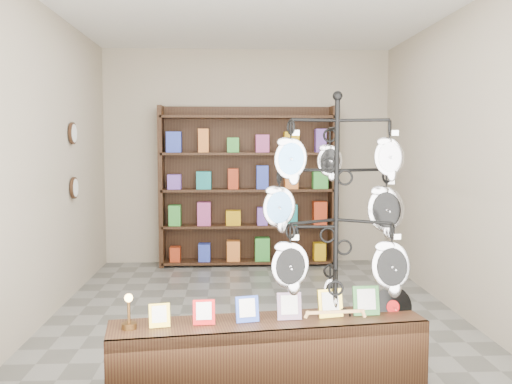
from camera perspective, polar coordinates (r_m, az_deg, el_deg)
ground at (r=5.82m, az=-0.05°, el=-11.98°), size 5.00×5.00×0.00m
room_envelope at (r=5.57m, az=-0.05°, el=6.55°), size 5.00×5.00×5.00m
display_tree at (r=3.85m, az=8.02°, el=-2.82°), size 1.04×0.86×2.03m
front_shelf at (r=3.96m, az=1.24°, el=-16.23°), size 2.13×0.71×0.74m
back_shelving at (r=7.89m, az=-0.85°, el=0.08°), size 2.42×0.36×2.20m
wall_clocks at (r=6.59m, az=-17.79°, el=3.00°), size 0.03×0.24×0.84m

